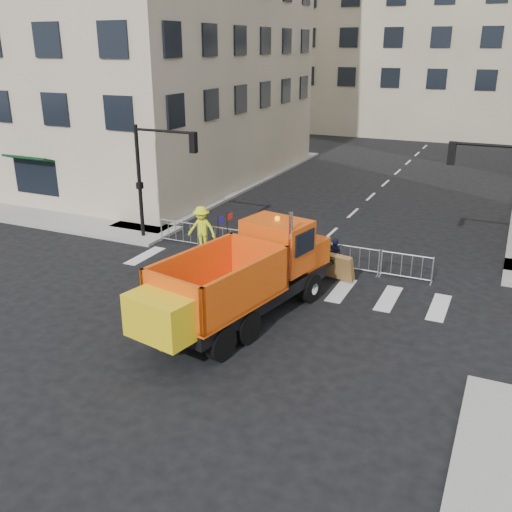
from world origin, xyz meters
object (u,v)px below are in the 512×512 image
at_px(cop_c, 287,252).
at_px(worker, 202,229).
at_px(cop_b, 284,253).
at_px(cop_a, 334,257).
at_px(plow_truck, 241,277).

bearing_deg(cop_c, worker, -76.42).
height_order(cop_b, worker, worker).
distance_m(cop_a, worker, 6.09).
height_order(cop_b, cop_c, cop_b).
bearing_deg(worker, cop_b, -16.37).
height_order(cop_a, cop_c, cop_c).
bearing_deg(cop_a, plow_truck, 72.03).
xyz_separation_m(plow_truck, cop_b, (-0.22, 4.30, -0.64)).
height_order(cop_a, cop_b, cop_b).
bearing_deg(cop_b, worker, -26.21).
xyz_separation_m(cop_c, worker, (-4.15, 0.21, 0.37)).
relative_size(cop_c, worker, 0.78).
bearing_deg(cop_a, worker, -1.01).
bearing_deg(cop_c, plow_truck, 20.68).
bearing_deg(cop_b, plow_truck, 79.01).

